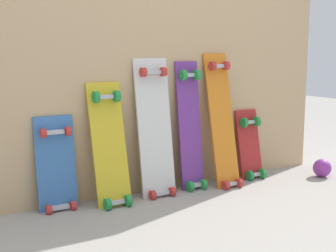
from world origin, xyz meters
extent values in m
plane|color=#9E9991|center=(0.00, 0.00, 0.00)|extent=(12.00, 12.00, 0.00)
cube|color=tan|center=(0.00, 0.07, 0.80)|extent=(2.63, 0.04, 1.61)
cube|color=#386BAD|center=(-0.68, 0.01, 0.23)|extent=(0.22, 0.08, 0.60)
cube|color=#B7B7BF|center=(-0.68, -0.04, 0.02)|extent=(0.10, 0.04, 0.03)
cube|color=#B7B7BF|center=(-0.68, 0.01, 0.44)|extent=(0.10, 0.04, 0.03)
cylinder|color=red|center=(-0.75, -0.06, 0.03)|extent=(0.03, 0.05, 0.05)
cylinder|color=red|center=(-0.61, -0.06, 0.03)|extent=(0.03, 0.05, 0.05)
cylinder|color=red|center=(-0.75, -0.01, 0.45)|extent=(0.03, 0.05, 0.05)
cylinder|color=red|center=(-0.61, -0.01, 0.45)|extent=(0.03, 0.05, 0.05)
cube|color=gold|center=(-0.38, -0.05, 0.32)|extent=(0.21, 0.19, 0.77)
cube|color=#B7B7BF|center=(-0.38, -0.14, 0.03)|extent=(0.09, 0.04, 0.03)
cube|color=#B7B7BF|center=(-0.38, 0.00, 0.62)|extent=(0.09, 0.04, 0.03)
cylinder|color=#268C3F|center=(-0.45, -0.16, 0.03)|extent=(0.03, 0.07, 0.07)
cylinder|color=#268C3F|center=(-0.32, -0.16, 0.03)|extent=(0.03, 0.07, 0.07)
cylinder|color=#268C3F|center=(-0.45, -0.02, 0.63)|extent=(0.03, 0.07, 0.07)
cylinder|color=#268C3F|center=(-0.32, -0.02, 0.63)|extent=(0.03, 0.07, 0.07)
cube|color=silver|center=(-0.07, -0.03, 0.39)|extent=(0.23, 0.15, 0.92)
cube|color=#B7B7BF|center=(-0.07, -0.10, 0.03)|extent=(0.10, 0.04, 0.03)
cube|color=#B7B7BF|center=(-0.07, 0.00, 0.76)|extent=(0.10, 0.04, 0.03)
cylinder|color=red|center=(-0.14, -0.12, 0.03)|extent=(0.03, 0.06, 0.06)
cylinder|color=red|center=(0.00, -0.12, 0.03)|extent=(0.03, 0.06, 0.06)
cylinder|color=red|center=(-0.14, -0.01, 0.76)|extent=(0.03, 0.06, 0.06)
cylinder|color=red|center=(0.00, -0.01, 0.76)|extent=(0.03, 0.06, 0.06)
cube|color=#6B338C|center=(0.20, -0.01, 0.38)|extent=(0.16, 0.13, 0.89)
cube|color=#B7B7BF|center=(0.20, -0.08, 0.03)|extent=(0.07, 0.04, 0.03)
cube|color=#B7B7BF|center=(0.20, 0.01, 0.74)|extent=(0.07, 0.04, 0.03)
cylinder|color=#268C3F|center=(0.15, -0.10, 0.03)|extent=(0.03, 0.07, 0.07)
cylinder|color=#268C3F|center=(0.25, -0.10, 0.03)|extent=(0.03, 0.07, 0.07)
cylinder|color=#268C3F|center=(0.15, -0.01, 0.74)|extent=(0.03, 0.07, 0.07)
cylinder|color=#268C3F|center=(0.25, -0.01, 0.74)|extent=(0.03, 0.07, 0.07)
cube|color=orange|center=(0.42, -0.06, 0.40)|extent=(0.18, 0.22, 0.94)
cube|color=#B7B7BF|center=(0.42, -0.17, 0.03)|extent=(0.08, 0.04, 0.03)
cube|color=#B7B7BF|center=(0.42, 0.00, 0.79)|extent=(0.08, 0.04, 0.03)
cylinder|color=red|center=(0.37, -0.18, 0.03)|extent=(0.03, 0.06, 0.06)
cylinder|color=red|center=(0.48, -0.18, 0.03)|extent=(0.03, 0.06, 0.06)
cylinder|color=red|center=(0.37, -0.02, 0.80)|extent=(0.03, 0.06, 0.06)
cylinder|color=red|center=(0.48, -0.02, 0.80)|extent=(0.03, 0.06, 0.06)
cube|color=#B22626|center=(0.70, -0.01, 0.21)|extent=(0.18, 0.13, 0.54)
cube|color=#B7B7BF|center=(0.70, -0.08, 0.03)|extent=(0.08, 0.04, 0.03)
cube|color=#B7B7BF|center=(0.70, 0.00, 0.39)|extent=(0.08, 0.04, 0.03)
cylinder|color=#268C3F|center=(0.65, -0.09, 0.03)|extent=(0.03, 0.07, 0.07)
cylinder|color=#268C3F|center=(0.76, -0.09, 0.03)|extent=(0.03, 0.07, 0.07)
cylinder|color=#268C3F|center=(0.65, -0.02, 0.40)|extent=(0.03, 0.07, 0.07)
cylinder|color=#268C3F|center=(0.76, -0.02, 0.40)|extent=(0.03, 0.07, 0.07)
sphere|color=purple|center=(1.16, -0.28, 0.06)|extent=(0.13, 0.13, 0.13)
camera|label=1|loc=(-1.40, -2.46, 0.87)|focal=48.64mm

